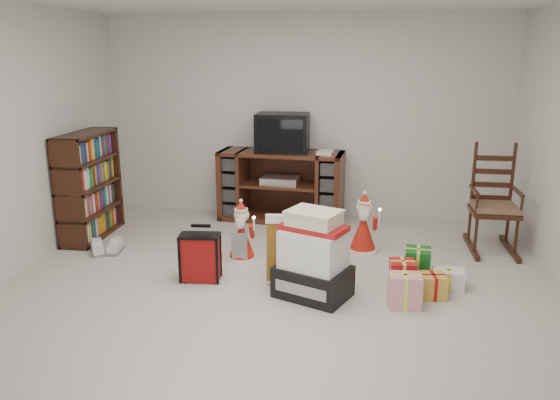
% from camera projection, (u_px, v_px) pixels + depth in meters
% --- Properties ---
extents(room, '(5.01, 5.01, 2.51)m').
position_uv_depth(room, '(277.00, 153.00, 4.42)').
color(room, beige).
rests_on(room, ground).
extents(tv_stand, '(1.56, 0.68, 0.87)m').
position_uv_depth(tv_stand, '(281.00, 186.00, 6.77)').
color(tv_stand, '#492515').
rests_on(tv_stand, floor).
extents(bookshelf, '(0.32, 0.97, 1.19)m').
position_uv_depth(bookshelf, '(90.00, 187.00, 6.11)').
color(bookshelf, '#3A1B0F').
rests_on(bookshelf, floor).
extents(rocking_chair, '(0.48, 0.78, 1.17)m').
position_uv_depth(rocking_chair, '(492.00, 212.00, 5.77)').
color(rocking_chair, '#3A1B0F').
rests_on(rocking_chair, floor).
extents(gift_pile, '(0.72, 0.64, 0.75)m').
position_uv_depth(gift_pile, '(313.00, 260.00, 4.63)').
color(gift_pile, black).
rests_on(gift_pile, floor).
extents(red_suitcase, '(0.36, 0.21, 0.52)m').
position_uv_depth(red_suitcase, '(200.00, 257.00, 4.98)').
color(red_suitcase, maroon).
rests_on(red_suitcase, floor).
extents(stocking, '(0.32, 0.16, 0.65)m').
position_uv_depth(stocking, '(280.00, 250.00, 4.89)').
color(stocking, '#0C6C1B').
rests_on(stocking, floor).
extents(teddy_bear, '(0.22, 0.20, 0.33)m').
position_uv_depth(teddy_bear, '(317.00, 269.00, 4.90)').
color(teddy_bear, brown).
rests_on(teddy_bear, floor).
extents(santa_figurine, '(0.31, 0.30, 0.64)m').
position_uv_depth(santa_figurine, '(363.00, 230.00, 5.69)').
color(santa_figurine, '#B51E13').
rests_on(santa_figurine, floor).
extents(mrs_claus_figurine, '(0.30, 0.29, 0.62)m').
position_uv_depth(mrs_claus_figurine, '(242.00, 237.00, 5.47)').
color(mrs_claus_figurine, '#B51E13').
rests_on(mrs_claus_figurine, floor).
extents(sneaker_pair, '(0.37, 0.30, 0.10)m').
position_uv_depth(sneaker_pair, '(106.00, 248.00, 5.72)').
color(sneaker_pair, silver).
rests_on(sneaker_pair, floor).
extents(gift_cluster, '(0.71, 0.81, 0.24)m').
position_uv_depth(gift_cluster, '(420.00, 278.00, 4.77)').
color(gift_cluster, '#AA1314').
rests_on(gift_cluster, floor).
extents(crt_television, '(0.63, 0.46, 0.46)m').
position_uv_depth(crt_television, '(282.00, 133.00, 6.61)').
color(crt_television, black).
rests_on(crt_television, tv_stand).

